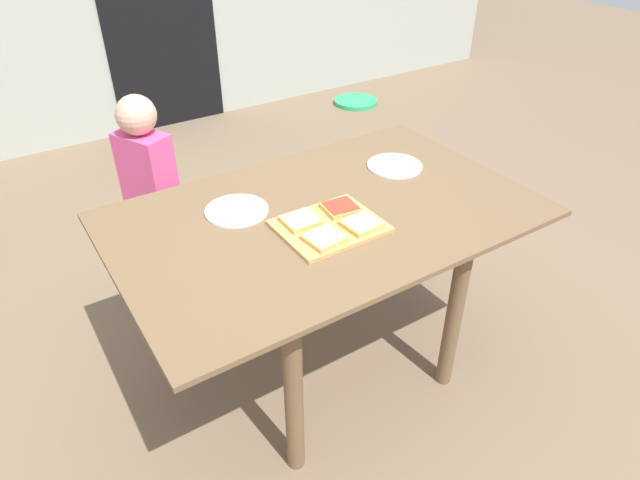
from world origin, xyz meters
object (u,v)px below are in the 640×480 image
(dining_table, at_px, (325,240))
(pizza_slice_far_left, at_px, (300,220))
(child_left, at_px, (150,188))
(garden_hose_coil, at_px, (356,102))
(pizza_slice_near_left, at_px, (324,238))
(pizza_slice_near_right, at_px, (361,224))
(plate_white_right, at_px, (395,166))
(pizza_slice_far_right, at_px, (341,208))
(cutting_board, at_px, (330,226))
(plate_white_left, at_px, (237,210))

(dining_table, distance_m, pizza_slice_far_left, 0.20)
(child_left, bearing_deg, dining_table, -64.58)
(pizza_slice_far_left, relative_size, garden_hose_coil, 0.31)
(pizza_slice_near_left, bearing_deg, pizza_slice_far_left, 93.52)
(pizza_slice_near_right, xyz_separation_m, plate_white_right, (0.41, 0.32, -0.02))
(pizza_slice_far_right, distance_m, garden_hose_coil, 3.36)
(cutting_board, bearing_deg, plate_white_left, 129.01)
(cutting_board, relative_size, pizza_slice_near_left, 2.70)
(plate_white_left, bearing_deg, dining_table, -33.36)
(pizza_slice_near_left, xyz_separation_m, plate_white_right, (0.57, 0.32, -0.02))
(pizza_slice_near_left, xyz_separation_m, pizza_slice_far_left, (-0.01, 0.14, 0.00))
(dining_table, distance_m, pizza_slice_near_left, 0.26)
(pizza_slice_far_left, relative_size, child_left, 0.12)
(plate_white_right, bearing_deg, pizza_slice_far_left, -162.56)
(pizza_slice_far_left, height_order, plate_white_left, pizza_slice_far_left)
(pizza_slice_near_right, relative_size, pizza_slice_far_right, 0.97)
(child_left, bearing_deg, cutting_board, -69.42)
(pizza_slice_near_left, distance_m, pizza_slice_far_left, 0.14)
(plate_white_right, height_order, plate_white_left, same)
(pizza_slice_near_right, height_order, pizza_slice_near_left, same)
(pizza_slice_near_left, height_order, plate_white_left, pizza_slice_near_left)
(pizza_slice_near_right, relative_size, garden_hose_coil, 0.32)
(cutting_board, height_order, garden_hose_coil, cutting_board)
(pizza_slice_far_right, bearing_deg, plate_white_right, 24.53)
(plate_white_right, bearing_deg, plate_white_left, 177.46)
(pizza_slice_near_right, xyz_separation_m, garden_hose_coil, (1.99, 2.72, -0.79))
(pizza_slice_far_right, xyz_separation_m, pizza_slice_far_left, (-0.17, 0.01, 0.00))
(pizza_slice_far_right, xyz_separation_m, child_left, (-0.45, 0.89, -0.20))
(plate_white_right, distance_m, plate_white_left, 0.73)
(plate_white_right, distance_m, garden_hose_coil, 2.97)
(dining_table, bearing_deg, plate_white_left, 146.64)
(cutting_board, xyz_separation_m, pizza_slice_far_right, (0.09, 0.06, 0.02))
(dining_table, xyz_separation_m, pizza_slice_near_right, (0.04, -0.17, 0.15))
(plate_white_right, bearing_deg, dining_table, -161.81)
(dining_table, xyz_separation_m, plate_white_right, (0.45, 0.15, 0.13))
(dining_table, relative_size, child_left, 1.47)
(dining_table, distance_m, pizza_slice_far_right, 0.16)
(pizza_slice_near_right, relative_size, plate_white_right, 0.55)
(plate_white_left, height_order, child_left, child_left)
(pizza_slice_far_left, bearing_deg, pizza_slice_near_left, -86.48)
(cutting_board, distance_m, pizza_slice_near_left, 0.10)
(plate_white_right, bearing_deg, child_left, 140.60)
(pizza_slice_far_left, bearing_deg, dining_table, 14.74)
(pizza_slice_far_right, bearing_deg, pizza_slice_near_right, -90.71)
(child_left, relative_size, garden_hose_coil, 2.62)
(dining_table, xyz_separation_m, plate_white_left, (-0.27, 0.18, 0.13))
(pizza_slice_near_right, relative_size, plate_white_left, 0.55)
(plate_white_left, bearing_deg, child_left, 101.00)
(cutting_board, distance_m, child_left, 1.03)
(child_left, bearing_deg, pizza_slice_far_left, -72.67)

